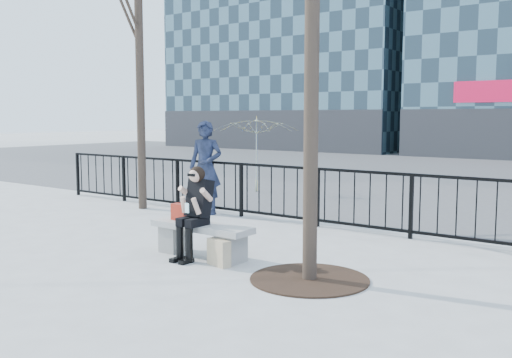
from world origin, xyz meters
The scene contains 10 objects.
ground centered at (0.00, 0.00, 0.00)m, with size 120.00×120.00×0.00m, color #9A9A95.
street_surface centered at (0.00, 15.00, 0.00)m, with size 60.00×23.00×0.01m, color #474747.
railing centered at (0.00, 3.00, 0.55)m, with size 14.00×0.06×1.10m.
tree_grate centered at (1.90, -0.10, 0.01)m, with size 1.50×1.50×0.02m, color black.
bench_main centered at (0.00, 0.00, 0.30)m, with size 1.65×0.46×0.49m.
seated_woman centered at (0.00, -0.16, 0.67)m, with size 0.50×0.64×1.34m.
handbag centered at (-0.43, 0.02, 0.61)m, with size 0.30×0.14×0.25m, color #A92414.
shopping_bag centered at (0.54, -0.24, 0.18)m, with size 0.39×0.14×0.37m, color beige.
standing_man centered at (-2.39, 2.80, 0.98)m, with size 0.72×0.47×1.96m, color black.
vendor_umbrella centered at (-3.58, 6.20, 1.03)m, with size 2.24×2.29×2.06m, color yellow.
Camera 1 is at (5.50, -6.11, 2.05)m, focal length 40.00 mm.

